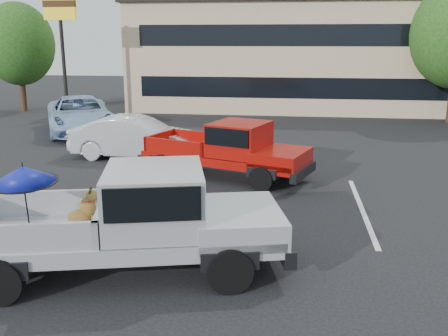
{
  "coord_description": "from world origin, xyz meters",
  "views": [
    {
      "loc": [
        1.21,
        -9.83,
        4.01
      ],
      "look_at": [
        -0.19,
        0.54,
        1.3
      ],
      "focal_mm": 40.0,
      "sensor_mm": 36.0,
      "label": 1
    }
  ],
  "objects": [
    {
      "name": "motel_building",
      "position": [
        2.0,
        20.99,
        3.21
      ],
      "size": [
        20.4,
        8.4,
        6.3
      ],
      "color": "tan",
      "rests_on": "ground"
    },
    {
      "name": "ground",
      "position": [
        0.0,
        0.0,
        0.0
      ],
      "size": [
        90.0,
        90.0,
        0.0
      ],
      "primitive_type": "plane",
      "color": "black",
      "rests_on": "ground"
    },
    {
      "name": "silver_pickup",
      "position": [
        -1.31,
        -1.93,
        1.05
      ],
      "size": [
        5.99,
        3.26,
        2.06
      ],
      "rotation": [
        0.0,
        0.0,
        0.24
      ],
      "color": "black",
      "rests_on": "ground"
    },
    {
      "name": "blue_suv",
      "position": [
        -7.99,
        10.91,
        0.79
      ],
      "size": [
        4.94,
        6.26,
        1.58
      ],
      "primitive_type": "imported",
      "rotation": [
        0.0,
        0.0,
        0.48
      ],
      "color": "#90B0D6",
      "rests_on": "ground"
    },
    {
      "name": "tree_left",
      "position": [
        -14.0,
        17.0,
        3.73
      ],
      "size": [
        3.96,
        3.96,
        6.02
      ],
      "color": "#332114",
      "rests_on": "ground"
    },
    {
      "name": "tree_back",
      "position": [
        6.0,
        24.0,
        4.41
      ],
      "size": [
        4.68,
        4.68,
        7.11
      ],
      "color": "#332114",
      "rests_on": "ground"
    },
    {
      "name": "stripe_right",
      "position": [
        3.0,
        2.0,
        0.0
      ],
      "size": [
        0.12,
        5.0,
        0.01
      ],
      "primitive_type": "cube",
      "color": "silver",
      "rests_on": "ground"
    },
    {
      "name": "red_pickup",
      "position": [
        -0.39,
        4.39,
        0.92
      ],
      "size": [
        5.39,
        3.36,
        1.68
      ],
      "rotation": [
        0.0,
        0.0,
        -0.34
      ],
      "color": "black",
      "rests_on": "ground"
    },
    {
      "name": "stripe_left",
      "position": [
        -3.0,
        2.0,
        0.0
      ],
      "size": [
        0.12,
        5.0,
        0.01
      ],
      "primitive_type": "cube",
      "color": "silver",
      "rests_on": "ground"
    },
    {
      "name": "motel_sign",
      "position": [
        -10.0,
        14.0,
        4.65
      ],
      "size": [
        1.6,
        0.22,
        6.0
      ],
      "color": "black",
      "rests_on": "ground"
    },
    {
      "name": "silver_sedan",
      "position": [
        -4.07,
        6.5,
        0.73
      ],
      "size": [
        4.48,
        1.77,
        1.45
      ],
      "primitive_type": "imported",
      "rotation": [
        0.0,
        0.0,
        1.52
      ],
      "color": "silver",
      "rests_on": "ground"
    }
  ]
}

